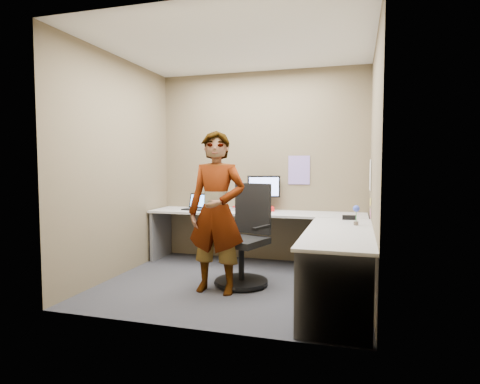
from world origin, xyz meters
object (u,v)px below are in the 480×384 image
(desk, at_px, (279,230))
(office_chair, at_px, (245,244))
(monitor, at_px, (264,188))
(person, at_px, (217,212))

(desk, distance_m, office_chair, 0.49)
(desk, xyz_separation_m, monitor, (-0.35, 0.74, 0.46))
(desk, bearing_deg, monitor, 115.58)
(monitor, bearing_deg, office_chair, -106.32)
(desk, relative_size, office_chair, 2.62)
(desk, distance_m, person, 0.92)
(office_chair, height_order, person, person)
(office_chair, bearing_deg, person, -103.28)
(office_chair, bearing_deg, monitor, 109.61)
(monitor, distance_m, office_chair, 1.23)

